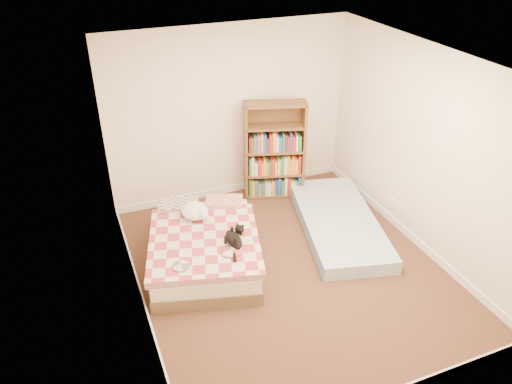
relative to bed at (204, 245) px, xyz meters
name	(u,v)px	position (x,y,z in m)	size (l,w,h in m)	color
room	(292,182)	(0.88, -0.54, 0.99)	(3.51, 4.01, 2.51)	#422D1C
bed	(204,245)	(0.00, 0.00, 0.00)	(1.63, 2.00, 0.47)	brown
bookshelf	(274,161)	(1.43, 1.17, 0.33)	(0.95, 0.54, 1.45)	brown
floor_mattress	(338,223)	(1.87, -0.03, -0.12)	(0.94, 2.10, 0.19)	#6A8AB1
black_cat	(233,238)	(0.26, -0.34, 0.27)	(0.35, 0.61, 0.14)	black
white_dog	(196,211)	(0.01, 0.33, 0.30)	(0.43, 0.45, 0.18)	white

